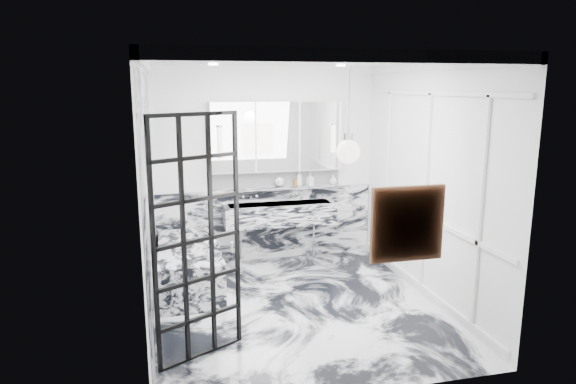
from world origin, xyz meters
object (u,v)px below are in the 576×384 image
object	(u,v)px
crittall_door	(198,240)
trough_sink	(280,214)
mirror_cabinet	(277,137)
bathtub	(189,267)

from	to	relation	value
crittall_door	trough_sink	xyz separation A→B (m)	(1.30, 2.40, -0.42)
mirror_cabinet	bathtub	xyz separation A→B (m)	(-1.32, -0.83, -1.54)
bathtub	trough_sink	bearing A→B (deg)	26.48
crittall_door	bathtub	xyz separation A→B (m)	(-0.02, 1.74, -0.87)
trough_sink	crittall_door	bearing A→B (deg)	-118.49
crittall_door	trough_sink	bearing A→B (deg)	33.47
trough_sink	bathtub	xyz separation A→B (m)	(-1.33, -0.66, -0.45)
trough_sink	mirror_cabinet	world-z (taller)	mirror_cabinet
crittall_door	trough_sink	size ratio (longest dim) A/B	1.43
mirror_cabinet	bathtub	size ratio (longest dim) A/B	1.15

